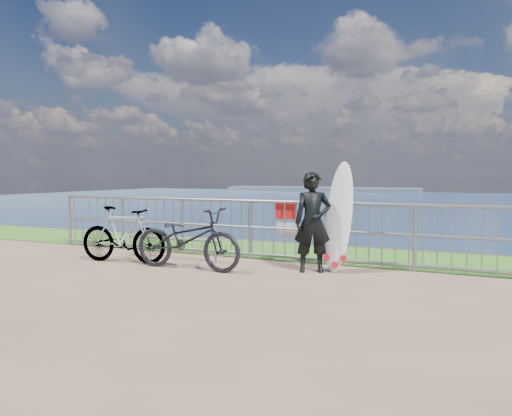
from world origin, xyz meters
The scene contains 8 objects.
grass_strip centered at (0.00, 2.70, 0.01)m, with size 120.00×120.00×0.00m, color #2E6C1D.
seascape centered at (-43.75, 147.49, -4.03)m, with size 260.00×260.00×5.00m.
railing centered at (0.02, 1.60, 0.58)m, with size 10.06×0.10×1.13m.
surfer centered at (0.98, 0.88, 0.82)m, with size 0.60×0.39×1.64m, color black.
surfboard centered at (1.35, 1.11, 0.84)m, with size 0.56×0.52×1.83m.
bicycle_near centered at (-1.01, 0.23, 0.52)m, with size 0.69×1.99×1.04m, color black.
bicycle_far centered at (-2.41, 0.27, 0.51)m, with size 0.48×1.70×1.02m, color black.
bike_rack centered at (-1.78, 0.95, 0.35)m, with size 2.01×0.05×0.42m.
Camera 1 is at (3.48, -6.88, 1.62)m, focal length 35.00 mm.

